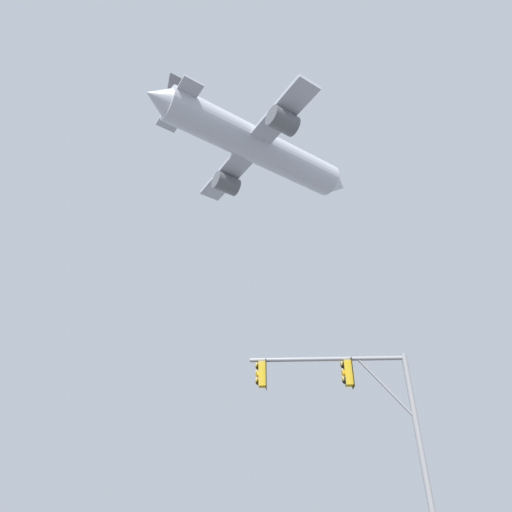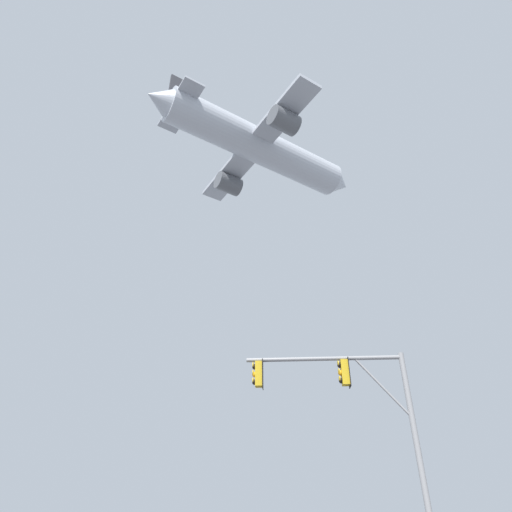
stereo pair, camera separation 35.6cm
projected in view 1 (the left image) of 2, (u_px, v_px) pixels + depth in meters
The scene contains 2 objects.
signal_pole_near at pixel (355, 399), 15.09m from camera, with size 5.69×1.16×6.39m.
airplane at pixel (257, 147), 52.44m from camera, with size 27.04×20.88×7.80m.
Camera 1 is at (-1.24, -6.02, 1.24)m, focal length 30.28 mm.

